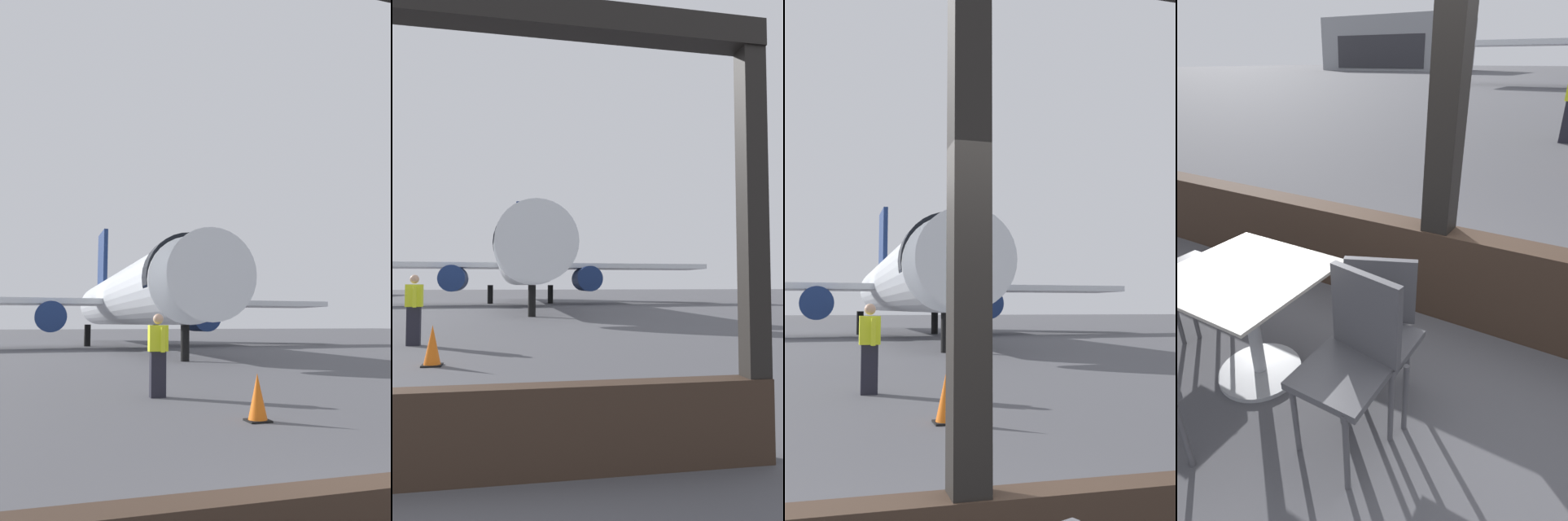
{
  "view_description": "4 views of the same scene",
  "coord_description": "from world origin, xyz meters",
  "views": [
    {
      "loc": [
        -2.49,
        -2.44,
        1.53
      ],
      "look_at": [
        4.65,
        20.44,
        4.47
      ],
      "focal_mm": 35.63,
      "sensor_mm": 36.0,
      "label": 1
    },
    {
      "loc": [
        2.24,
        -3.67,
        1.48
      ],
      "look_at": [
        6.19,
        18.34,
        2.68
      ],
      "focal_mm": 31.86,
      "sensor_mm": 36.0,
      "label": 2
    },
    {
      "loc": [
        -0.69,
        -2.86,
        1.64
      ],
      "look_at": [
        3.77,
        14.09,
        3.14
      ],
      "focal_mm": 38.94,
      "sensor_mm": 36.0,
      "label": 3
    },
    {
      "loc": [
        0.93,
        -2.57,
        1.81
      ],
      "look_at": [
        0.09,
        -1.12,
        0.95
      ],
      "focal_mm": 27.15,
      "sensor_mm": 36.0,
      "label": 4
    }
  ],
  "objects": [
    {
      "name": "ground_plane",
      "position": [
        0.0,
        40.0,
        0.0
      ],
      "size": [
        220.0,
        220.0,
        0.0
      ],
      "primitive_type": "plane",
      "color": "#4C4C51"
    },
    {
      "name": "airplane",
      "position": [
        3.49,
        31.22,
        3.25
      ],
      "size": [
        29.15,
        33.39,
        10.05
      ],
      "color": "silver",
      "rests_on": "ground"
    },
    {
      "name": "traffic_cone",
      "position": [
        0.94,
        5.25,
        0.36
      ],
      "size": [
        0.36,
        0.36,
        0.75
      ],
      "color": "orange",
      "rests_on": "ground"
    },
    {
      "name": "ground_crew_worker",
      "position": [
        0.04,
        8.32,
        0.9
      ],
      "size": [
        0.4,
        0.56,
        1.74
      ],
      "color": "black",
      "rests_on": "ground"
    },
    {
      "name": "window_frame",
      "position": [
        0.0,
        0.0,
        1.3
      ],
      "size": [
        8.91,
        0.24,
        3.8
      ],
      "color": "#38281E",
      "rests_on": "ground"
    }
  ]
}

